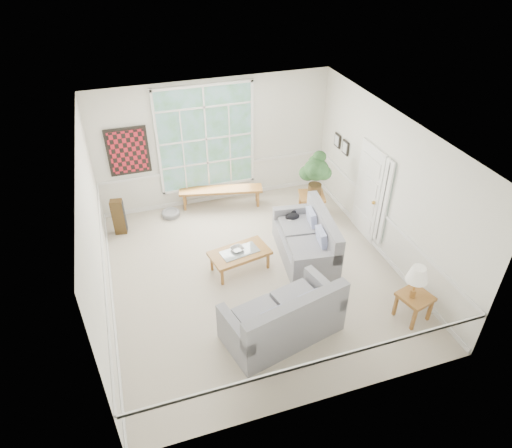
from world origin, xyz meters
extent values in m
cube|color=#B2A694|center=(0.00, 0.00, -0.01)|extent=(5.50, 6.00, 0.01)
cube|color=white|center=(0.00, 0.00, 3.00)|extent=(5.50, 6.00, 0.02)
cube|color=silver|center=(0.00, 3.00, 1.50)|extent=(5.50, 0.02, 3.00)
cube|color=silver|center=(0.00, -3.00, 1.50)|extent=(5.50, 0.02, 3.00)
cube|color=silver|center=(-2.75, 0.00, 1.50)|extent=(0.02, 6.00, 3.00)
cube|color=silver|center=(2.75, 0.00, 1.50)|extent=(0.02, 6.00, 3.00)
cube|color=white|center=(-0.20, 2.96, 1.65)|extent=(2.30, 0.08, 2.40)
cube|color=white|center=(2.71, 0.60, 1.05)|extent=(0.08, 0.90, 2.10)
cube|color=white|center=(2.71, -0.03, 1.15)|extent=(0.08, 0.26, 1.90)
cube|color=maroon|center=(-1.95, 2.95, 1.60)|extent=(0.90, 0.06, 1.10)
cube|color=black|center=(2.71, 1.75, 1.55)|extent=(0.04, 0.26, 0.32)
cube|color=black|center=(2.71, 2.15, 1.55)|extent=(0.04, 0.26, 0.32)
cube|color=gray|center=(1.15, 0.20, 0.50)|extent=(1.19, 1.96, 1.00)
cube|color=gray|center=(-0.03, -1.60, 0.52)|extent=(2.12, 1.43, 1.05)
cube|color=#915C28|center=(-0.23, 0.23, 0.22)|extent=(1.26, 0.84, 0.43)
imported|color=#A2A3A8|center=(-0.26, 0.29, 0.47)|extent=(0.38, 0.38, 0.07)
cube|color=#915C28|center=(0.01, 2.65, 0.23)|extent=(2.01, 0.81, 0.46)
cube|color=#915C28|center=(1.90, 1.58, 0.28)|extent=(0.69, 0.69, 0.56)
cube|color=#915C28|center=(2.28, -1.97, 0.26)|extent=(0.63, 0.63, 0.52)
cylinder|color=gray|center=(-1.24, 2.57, 0.06)|extent=(0.47, 0.47, 0.13)
cube|color=#3D2A12|center=(-2.40, 2.26, 0.41)|extent=(0.29, 0.24, 0.83)
ellipsoid|color=black|center=(1.13, 0.86, 0.59)|extent=(0.37, 0.32, 0.15)
camera|label=1|loc=(-2.09, -6.54, 6.01)|focal=32.00mm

